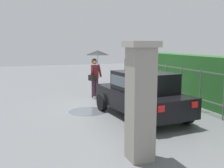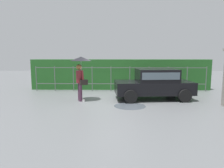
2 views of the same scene
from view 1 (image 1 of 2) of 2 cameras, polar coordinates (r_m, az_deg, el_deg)
name	(u,v)px [view 1 (image 1 of 2)]	position (r m, az deg, el deg)	size (l,w,h in m)	color
ground_plane	(109,104)	(10.52, -0.66, -4.39)	(40.00, 40.00, 0.00)	slate
car	(142,93)	(8.67, 6.40, -1.84)	(3.86, 2.15, 1.48)	black
pedestrian	(96,63)	(11.68, -3.37, 4.58)	(1.01, 1.01, 2.08)	#47283D
gate_pillar	(140,100)	(5.40, 6.06, -3.52)	(0.60, 0.60, 2.42)	gray
fence_section	(173,82)	(11.15, 12.91, 0.44)	(10.26, 0.05, 1.50)	#59605B
hedge_row	(191,78)	(11.63, 16.58, 1.26)	(11.21, 0.90, 1.90)	#235B23
puddle_near	(88,111)	(9.52, -5.22, -5.82)	(1.34, 1.34, 0.00)	#4C545B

